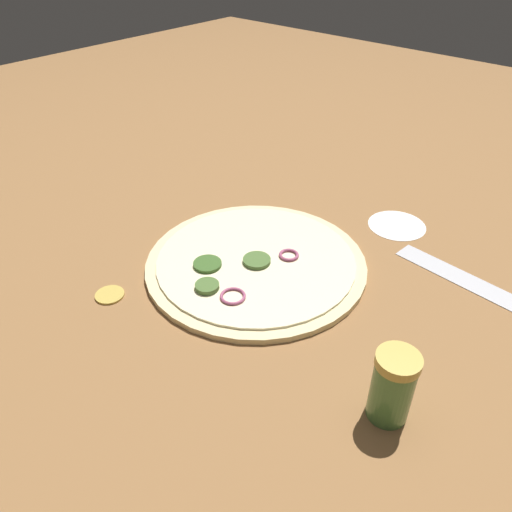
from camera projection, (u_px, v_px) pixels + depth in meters
name	position (u px, v px, depth m)	size (l,w,h in m)	color
ground_plane	(256.00, 266.00, 0.83)	(3.00, 3.00, 0.00)	olive
pizza	(255.00, 263.00, 0.83)	(0.36, 0.36, 0.02)	beige
spice_jar	(392.00, 386.00, 0.57)	(0.05, 0.05, 0.10)	#4C7F42
loose_cap	(110.00, 294.00, 0.77)	(0.04, 0.04, 0.01)	gold
flour_patch	(397.00, 225.00, 0.93)	(0.11, 0.11, 0.00)	white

